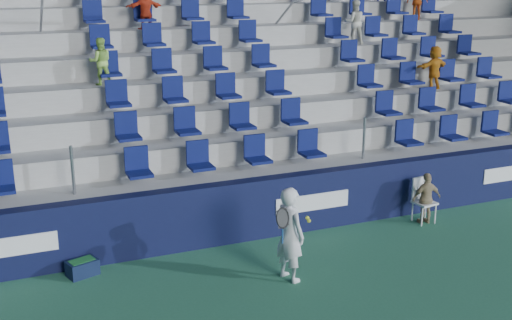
{
  "coord_description": "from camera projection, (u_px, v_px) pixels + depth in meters",
  "views": [
    {
      "loc": [
        -4.1,
        -7.7,
        5.05
      ],
      "look_at": [
        0.2,
        2.8,
        1.7
      ],
      "focal_mm": 45.0,
      "sensor_mm": 36.0,
      "label": 1
    }
  ],
  "objects": [
    {
      "name": "ground",
      "position": [
        314.0,
        317.0,
        9.75
      ],
      "size": [
        70.0,
        70.0,
        0.0
      ],
      "primitive_type": "plane",
      "color": "#2F6F4E",
      "rests_on": "ground"
    },
    {
      "name": "ball_bin",
      "position": [
        82.0,
        267.0,
        11.04
      ],
      "size": [
        0.58,
        0.47,
        0.28
      ],
      "color": "#0E1834",
      "rests_on": "ground"
    },
    {
      "name": "line_judge_chair",
      "position": [
        422.0,
        196.0,
        13.37
      ],
      "size": [
        0.46,
        0.47,
        0.94
      ],
      "color": "white",
      "rests_on": "ground"
    },
    {
      "name": "grandstand",
      "position": [
        169.0,
        89.0,
        16.46
      ],
      "size": [
        24.0,
        8.17,
        6.63
      ],
      "color": "#AAAAA5",
      "rests_on": "ground"
    },
    {
      "name": "tennis_player",
      "position": [
        290.0,
        234.0,
        10.72
      ],
      "size": [
        0.69,
        0.7,
        1.65
      ],
      "color": "silver",
      "rests_on": "ground"
    },
    {
      "name": "sponsor_wall",
      "position": [
        240.0,
        211.0,
        12.38
      ],
      "size": [
        24.0,
        0.32,
        1.2
      ],
      "color": "#0E1235",
      "rests_on": "ground"
    },
    {
      "name": "line_judge",
      "position": [
        426.0,
        198.0,
        13.23
      ],
      "size": [
        0.66,
        0.33,
        1.09
      ],
      "primitive_type": "imported",
      "rotation": [
        0.0,
        0.0,
        3.03
      ],
      "color": "tan",
      "rests_on": "ground"
    }
  ]
}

